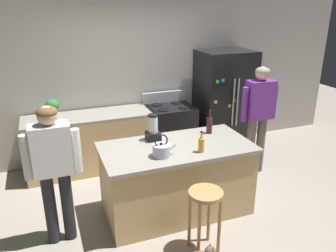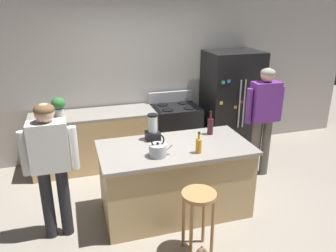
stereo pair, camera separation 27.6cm
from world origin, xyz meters
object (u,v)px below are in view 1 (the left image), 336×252
(kitchen_island, at_px, (177,179))
(blender_appliance, at_px, (153,129))
(bottle_wine, at_px, (209,125))
(person_by_island_left, at_px, (53,163))
(stove_range, at_px, (170,131))
(refrigerator, at_px, (224,102))
(potted_plant, at_px, (53,108))
(bar_stool, at_px, (205,206))
(bottle_soda, at_px, (201,144))
(person_by_sink_right, at_px, (259,110))
(tea_kettle, at_px, (161,150))

(kitchen_island, relative_size, blender_appliance, 5.50)
(bottle_wine, bearing_deg, person_by_island_left, -171.28)
(kitchen_island, distance_m, stove_range, 1.60)
(kitchen_island, xyz_separation_m, blender_appliance, (-0.21, 0.28, 0.59))
(refrigerator, relative_size, bottle_wine, 5.59)
(potted_plant, height_order, blender_appliance, blender_appliance)
(bar_stool, relative_size, bottle_wine, 2.28)
(person_by_island_left, xyz_separation_m, bottle_soda, (1.61, -0.19, 0.04))
(potted_plant, relative_size, blender_appliance, 0.90)
(stove_range, xyz_separation_m, person_by_sink_right, (1.04, -0.98, 0.55))
(refrigerator, xyz_separation_m, bar_stool, (-1.50, -2.29, -0.33))
(bar_stool, relative_size, tea_kettle, 2.61)
(bar_stool, bearing_deg, blender_appliance, 100.70)
(kitchen_island, bearing_deg, stove_range, 71.85)
(stove_range, xyz_separation_m, bottle_soda, (-0.30, -1.78, 0.53))
(stove_range, bearing_deg, blender_appliance, -119.58)
(stove_range, relative_size, person_by_island_left, 0.69)
(stove_range, xyz_separation_m, potted_plant, (-1.83, 0.03, 0.61))
(refrigerator, distance_m, stove_range, 1.08)
(blender_appliance, bearing_deg, refrigerator, 35.56)
(tea_kettle, bearing_deg, person_by_sink_right, 22.60)
(kitchen_island, bearing_deg, tea_kettle, -142.85)
(bar_stool, bearing_deg, potted_plant, 119.50)
(kitchen_island, distance_m, bar_stool, 0.79)
(person_by_sink_right, bearing_deg, bottle_wine, -162.37)
(refrigerator, bearing_deg, bottle_wine, -126.73)
(kitchen_island, bearing_deg, bar_stool, -90.22)
(person_by_sink_right, xyz_separation_m, bottle_wine, (-0.99, -0.31, 0.01))
(person_by_sink_right, height_order, blender_appliance, person_by_sink_right)
(person_by_island_left, bearing_deg, tea_kettle, -6.85)
(bar_stool, height_order, tea_kettle, tea_kettle)
(kitchen_island, height_order, refrigerator, refrigerator)
(bottle_soda, bearing_deg, person_by_island_left, 173.26)
(potted_plant, bearing_deg, person_by_island_left, -93.30)
(bottle_soda, bearing_deg, refrigerator, 53.48)
(person_by_sink_right, xyz_separation_m, blender_appliance, (-1.74, -0.27, 0.04))
(potted_plant, bearing_deg, tea_kettle, -58.99)
(person_by_island_left, bearing_deg, bottle_soda, -6.74)
(kitchen_island, height_order, person_by_island_left, person_by_island_left)
(person_by_island_left, bearing_deg, refrigerator, 28.25)
(bar_stool, xyz_separation_m, bottle_wine, (0.56, 1.02, 0.47))
(person_by_sink_right, distance_m, bottle_soda, 1.57)
(bottle_wine, bearing_deg, stove_range, 92.41)
(refrigerator, height_order, person_by_sink_right, refrigerator)
(person_by_sink_right, bearing_deg, bottle_soda, -149.02)
(person_by_island_left, height_order, person_by_sink_right, person_by_sink_right)
(refrigerator, height_order, bar_stool, refrigerator)
(person_by_island_left, xyz_separation_m, person_by_sink_right, (2.96, 0.62, 0.05))
(bar_stool, xyz_separation_m, bottle_soda, (0.20, 0.53, 0.44))
(stove_range, bearing_deg, refrigerator, -1.42)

